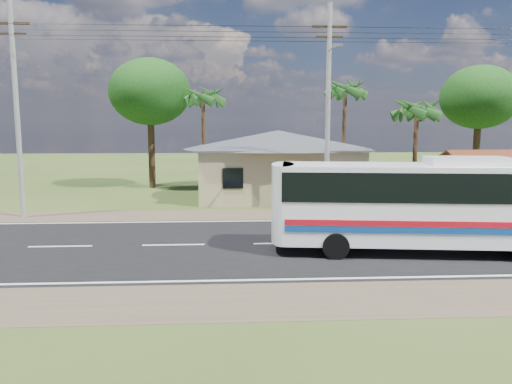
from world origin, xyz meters
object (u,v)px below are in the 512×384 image
coach_bus (439,199)px  motorcycle (338,208)px  waiting_shed (489,160)px  person (488,204)px

coach_bus → motorcycle: coach_bus is taller
coach_bus → waiting_shed: bearing=61.4°
motorcycle → person: bearing=-110.4°
waiting_shed → motorcycle: size_ratio=2.69×
motorcycle → person: (7.48, -1.05, 0.30)m
waiting_shed → motorcycle: 10.25m
motorcycle → waiting_shed: bearing=-85.3°
waiting_shed → person: bearing=-117.5°
motorcycle → person: size_ratio=1.20×
motorcycle → person: 7.56m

